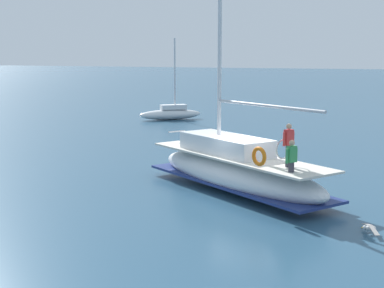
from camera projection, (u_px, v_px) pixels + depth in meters
name	position (u px, v px, depth m)	size (l,w,h in m)	color
ground_plane	(245.00, 193.00, 22.42)	(400.00, 400.00, 0.00)	#284C66
main_sailboat	(236.00, 169.00, 22.63)	(6.88, 9.51, 12.65)	silver
moored_cutter_left	(171.00, 113.00, 47.50)	(4.65, 4.79, 6.83)	silver
seagull	(370.00, 228.00, 17.27)	(1.13, 0.69, 0.18)	silver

